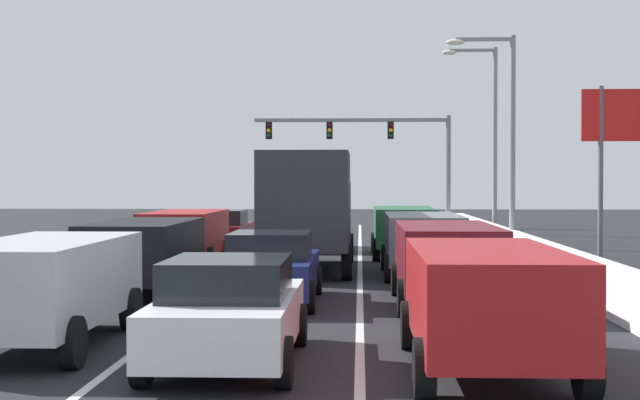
{
  "coord_description": "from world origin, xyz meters",
  "views": [
    {
      "loc": [
        1.7,
        -6.89,
        2.6
      ],
      "look_at": [
        -0.11,
        36.06,
        1.71
      ],
      "focal_mm": 53.5,
      "sensor_mm": 36.0,
      "label": 1
    }
  ],
  "objects_px": {
    "suv_maroon_right_lane_second": "(447,257)",
    "suv_silver_left_lane_nearest": "(44,282)",
    "sedan_tan_center_lane_fourth": "(319,229)",
    "street_lamp_right_near": "(503,121)",
    "suv_red_right_lane_nearest": "(487,297)",
    "sedan_navy_center_lane_second": "(271,267)",
    "street_lamp_right_mid": "(488,124)",
    "suv_green_right_lane_fourth": "(404,227)",
    "box_truck_center_lane_third": "(308,205)",
    "suv_red_left_lane_third": "(185,233)",
    "suv_black_left_lane_second": "(144,250)",
    "sedan_white_center_lane_nearest": "(229,311)",
    "sedan_maroon_left_lane_fourth": "(222,230)",
    "roadside_sign_right": "(634,134)",
    "traffic_light_gantry": "(379,142)",
    "suv_gray_right_lane_third": "(423,239)"
  },
  "relations": [
    {
      "from": "street_lamp_right_mid",
      "to": "roadside_sign_right",
      "type": "distance_m",
      "value": 16.76
    },
    {
      "from": "suv_black_left_lane_second",
      "to": "suv_red_left_lane_third",
      "type": "xyz_separation_m",
      "value": [
        -0.35,
        6.88,
        0.0
      ]
    },
    {
      "from": "suv_green_right_lane_fourth",
      "to": "traffic_light_gantry",
      "type": "xyz_separation_m",
      "value": [
        -0.4,
        20.85,
        3.72
      ]
    },
    {
      "from": "traffic_light_gantry",
      "to": "sedan_tan_center_lane_fourth",
      "type": "bearing_deg",
      "value": -98.33
    },
    {
      "from": "suv_red_left_lane_third",
      "to": "street_lamp_right_near",
      "type": "height_order",
      "value": "street_lamp_right_near"
    },
    {
      "from": "suv_black_left_lane_second",
      "to": "street_lamp_right_near",
      "type": "height_order",
      "value": "street_lamp_right_near"
    },
    {
      "from": "suv_green_right_lane_fourth",
      "to": "sedan_maroon_left_lane_fourth",
      "type": "xyz_separation_m",
      "value": [
        -6.54,
        2.51,
        -0.25
      ]
    },
    {
      "from": "suv_red_right_lane_nearest",
      "to": "street_lamp_right_mid",
      "type": "height_order",
      "value": "street_lamp_right_mid"
    },
    {
      "from": "suv_gray_right_lane_third",
      "to": "street_lamp_right_mid",
      "type": "bearing_deg",
      "value": 77.64
    },
    {
      "from": "suv_maroon_right_lane_second",
      "to": "suv_silver_left_lane_nearest",
      "type": "relative_size",
      "value": 1.0
    },
    {
      "from": "suv_green_right_lane_fourth",
      "to": "sedan_maroon_left_lane_fourth",
      "type": "bearing_deg",
      "value": 158.98
    },
    {
      "from": "box_truck_center_lane_third",
      "to": "suv_red_left_lane_third",
      "type": "bearing_deg",
      "value": 164.63
    },
    {
      "from": "suv_green_right_lane_fourth",
      "to": "suv_red_left_lane_third",
      "type": "xyz_separation_m",
      "value": [
        -6.7,
        -4.14,
        0.0
      ]
    },
    {
      "from": "box_truck_center_lane_third",
      "to": "suv_silver_left_lane_nearest",
      "type": "relative_size",
      "value": 1.47
    },
    {
      "from": "suv_gray_right_lane_third",
      "to": "suv_red_right_lane_nearest",
      "type": "bearing_deg",
      "value": -89.91
    },
    {
      "from": "sedan_navy_center_lane_second",
      "to": "street_lamp_right_mid",
      "type": "xyz_separation_m",
      "value": [
        8.03,
        26.24,
        4.56
      ]
    },
    {
      "from": "suv_red_left_lane_third",
      "to": "street_lamp_right_mid",
      "type": "relative_size",
      "value": 0.54
    },
    {
      "from": "suv_green_right_lane_fourth",
      "to": "sedan_tan_center_lane_fourth",
      "type": "relative_size",
      "value": 1.09
    },
    {
      "from": "suv_black_left_lane_second",
      "to": "roadside_sign_right",
      "type": "xyz_separation_m",
      "value": [
        13.28,
        8.38,
        3.0
      ]
    },
    {
      "from": "box_truck_center_lane_third",
      "to": "street_lamp_right_mid",
      "type": "xyz_separation_m",
      "value": [
        7.63,
        19.09,
        3.43
      ]
    },
    {
      "from": "suv_black_left_lane_second",
      "to": "suv_red_left_lane_third",
      "type": "relative_size",
      "value": 1.0
    },
    {
      "from": "sedan_white_center_lane_nearest",
      "to": "box_truck_center_lane_third",
      "type": "bearing_deg",
      "value": 88.48
    },
    {
      "from": "street_lamp_right_near",
      "to": "suv_black_left_lane_second",
      "type": "bearing_deg",
      "value": -123.5
    },
    {
      "from": "suv_black_left_lane_second",
      "to": "street_lamp_right_near",
      "type": "distance_m",
      "value": 19.2
    },
    {
      "from": "sedan_tan_center_lane_fourth",
      "to": "suv_silver_left_lane_nearest",
      "type": "height_order",
      "value": "suv_silver_left_lane_nearest"
    },
    {
      "from": "suv_gray_right_lane_third",
      "to": "suv_silver_left_lane_nearest",
      "type": "relative_size",
      "value": 1.0
    },
    {
      "from": "suv_red_right_lane_nearest",
      "to": "box_truck_center_lane_third",
      "type": "distance_m",
      "value": 14.56
    },
    {
      "from": "suv_maroon_right_lane_second",
      "to": "street_lamp_right_mid",
      "type": "height_order",
      "value": "street_lamp_right_mid"
    },
    {
      "from": "suv_red_left_lane_third",
      "to": "traffic_light_gantry",
      "type": "relative_size",
      "value": 0.45
    },
    {
      "from": "sedan_maroon_left_lane_fourth",
      "to": "sedan_white_center_lane_nearest",
      "type": "bearing_deg",
      "value": -81.49
    },
    {
      "from": "suv_maroon_right_lane_second",
      "to": "street_lamp_right_near",
      "type": "xyz_separation_m",
      "value": [
        3.71,
        17.22,
        3.87
      ]
    },
    {
      "from": "street_lamp_right_near",
      "to": "sedan_maroon_left_lane_fourth",
      "type": "bearing_deg",
      "value": -168.45
    },
    {
      "from": "box_truck_center_lane_third",
      "to": "traffic_light_gantry",
      "type": "relative_size",
      "value": 0.66
    },
    {
      "from": "suv_green_right_lane_fourth",
      "to": "street_lamp_right_mid",
      "type": "bearing_deg",
      "value": 71.42
    },
    {
      "from": "sedan_tan_center_lane_fourth",
      "to": "street_lamp_right_near",
      "type": "relative_size",
      "value": 0.55
    },
    {
      "from": "suv_maroon_right_lane_second",
      "to": "roadside_sign_right",
      "type": "bearing_deg",
      "value": 56.32
    },
    {
      "from": "sedan_navy_center_lane_second",
      "to": "suv_silver_left_lane_nearest",
      "type": "relative_size",
      "value": 0.92
    },
    {
      "from": "suv_green_right_lane_fourth",
      "to": "roadside_sign_right",
      "type": "relative_size",
      "value": 0.89
    },
    {
      "from": "sedan_navy_center_lane_second",
      "to": "suv_silver_left_lane_nearest",
      "type": "height_order",
      "value": "suv_silver_left_lane_nearest"
    },
    {
      "from": "sedan_navy_center_lane_second",
      "to": "street_lamp_right_near",
      "type": "bearing_deg",
      "value": 66.53
    },
    {
      "from": "suv_gray_right_lane_third",
      "to": "street_lamp_right_mid",
      "type": "distance_m",
      "value": 21.29
    },
    {
      "from": "suv_maroon_right_lane_second",
      "to": "street_lamp_right_mid",
      "type": "distance_m",
      "value": 27.18
    },
    {
      "from": "street_lamp_right_near",
      "to": "sedan_white_center_lane_nearest",
      "type": "bearing_deg",
      "value": -107.23
    },
    {
      "from": "suv_green_right_lane_fourth",
      "to": "sedan_tan_center_lane_fourth",
      "type": "bearing_deg",
      "value": 133.52
    },
    {
      "from": "suv_red_right_lane_nearest",
      "to": "suv_maroon_right_lane_second",
      "type": "relative_size",
      "value": 1.0
    },
    {
      "from": "suv_red_right_lane_nearest",
      "to": "suv_silver_left_lane_nearest",
      "type": "height_order",
      "value": "same"
    },
    {
      "from": "suv_silver_left_lane_nearest",
      "to": "sedan_tan_center_lane_fourth",
      "type": "bearing_deg",
      "value": 80.77
    },
    {
      "from": "suv_maroon_right_lane_second",
      "to": "sedan_white_center_lane_nearest",
      "type": "xyz_separation_m",
      "value": [
        -3.63,
        -6.45,
        -0.25
      ]
    },
    {
      "from": "roadside_sign_right",
      "to": "street_lamp_right_near",
      "type": "bearing_deg",
      "value": 111.67
    },
    {
      "from": "sedan_navy_center_lane_second",
      "to": "suv_red_left_lane_third",
      "type": "height_order",
      "value": "suv_red_left_lane_third"
    }
  ]
}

